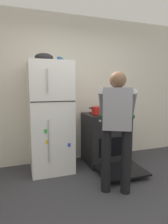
# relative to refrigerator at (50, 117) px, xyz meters

# --- Properties ---
(ground) EXTENTS (8.00, 8.00, 0.00)m
(ground) POSITION_rel_refrigerator_xyz_m (0.46, -1.57, -0.90)
(ground) COLOR #38383D
(kitchen_wall_back) EXTENTS (6.00, 0.10, 2.70)m
(kitchen_wall_back) POSITION_rel_refrigerator_xyz_m (0.46, 0.38, 0.45)
(kitchen_wall_back) COLOR silver
(kitchen_wall_back) RESTS_ON ground
(refrigerator) EXTENTS (0.68, 0.72, 1.80)m
(refrigerator) POSITION_rel_refrigerator_xyz_m (0.00, 0.00, 0.00)
(refrigerator) COLOR white
(refrigerator) RESTS_ON ground
(stove_range) EXTENTS (0.76, 1.22, 0.92)m
(stove_range) POSITION_rel_refrigerator_xyz_m (1.02, -0.02, -0.46)
(stove_range) COLOR black
(stove_range) RESTS_ON ground
(person_cook) EXTENTS (0.66, 0.72, 1.60)m
(person_cook) POSITION_rel_refrigerator_xyz_m (0.72, -0.97, 0.06)
(person_cook) COLOR black
(person_cook) RESTS_ON ground
(red_pot) EXTENTS (0.36, 0.26, 0.14)m
(red_pot) POSITION_rel_refrigerator_xyz_m (0.86, -0.05, 0.09)
(red_pot) COLOR red
(red_pot) RESTS_ON stove_range
(coffee_mug) EXTENTS (0.11, 0.08, 0.10)m
(coffee_mug) POSITION_rel_refrigerator_xyz_m (0.18, 0.05, 0.95)
(coffee_mug) COLOR #2D6093
(coffee_mug) RESTS_ON refrigerator
(mixing_bowl) EXTENTS (0.29, 0.29, 0.13)m
(mixing_bowl) POSITION_rel_refrigerator_xyz_m (-0.08, 0.00, 0.97)
(mixing_bowl) COLOR black
(mixing_bowl) RESTS_ON refrigerator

